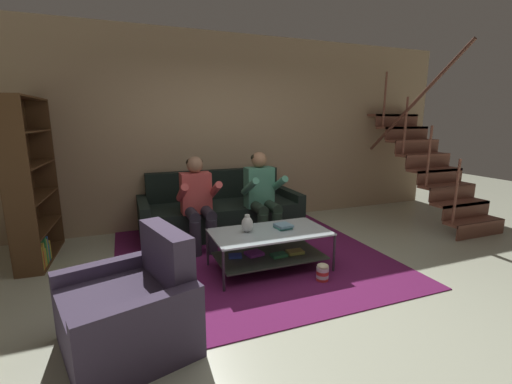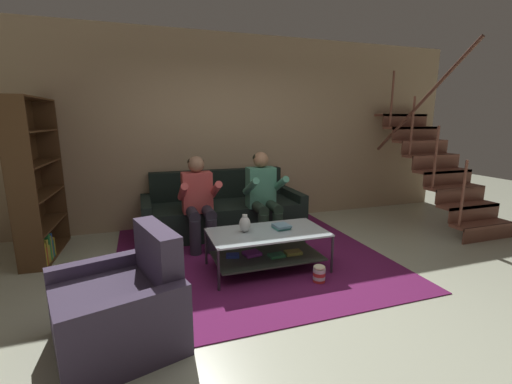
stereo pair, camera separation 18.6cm
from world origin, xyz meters
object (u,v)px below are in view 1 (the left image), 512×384
object	(u,v)px
person_seated_left	(198,199)
armchair	(131,310)
coffee_table	(269,244)
vase	(247,224)
book_stack	(283,226)
popcorn_tub	(322,272)
person_seated_right	(262,193)
bookshelf	(28,194)
couch	(220,212)

from	to	relation	value
person_seated_left	armchair	xyz separation A→B (m)	(-0.88, -1.78, -0.36)
coffee_table	vase	distance (m)	0.34
book_stack	popcorn_tub	distance (m)	0.66
person_seated_right	book_stack	xyz separation A→B (m)	(-0.11, -0.90, -0.19)
book_stack	bookshelf	world-z (taller)	bookshelf
book_stack	popcorn_tub	bearing A→B (deg)	-67.95
coffee_table	couch	bearing A→B (deg)	95.62
couch	armchair	bearing A→B (deg)	-119.42
couch	armchair	size ratio (longest dim) A/B	2.15
vase	popcorn_tub	size ratio (longest dim) A/B	1.03
armchair	popcorn_tub	world-z (taller)	armchair
bookshelf	popcorn_tub	xyz separation A→B (m)	(2.86, -1.69, -0.71)
coffee_table	book_stack	world-z (taller)	book_stack
popcorn_tub	coffee_table	bearing A→B (deg)	129.54
couch	bookshelf	size ratio (longest dim) A/B	1.22
popcorn_tub	bookshelf	bearing A→B (deg)	149.38
couch	person_seated_right	size ratio (longest dim) A/B	1.91
coffee_table	bookshelf	distance (m)	2.80
popcorn_tub	book_stack	bearing A→B (deg)	112.05
coffee_table	popcorn_tub	bearing A→B (deg)	-50.46
coffee_table	popcorn_tub	distance (m)	0.64
coffee_table	bookshelf	bearing A→B (deg)	153.70
coffee_table	armchair	bearing A→B (deg)	-149.87
person_seated_left	coffee_table	size ratio (longest dim) A/B	0.93
couch	person_seated_right	distance (m)	0.79
couch	coffee_table	bearing A→B (deg)	-84.38
person_seated_left	coffee_table	xyz separation A→B (m)	(0.59, -0.93, -0.36)
bookshelf	armchair	bearing A→B (deg)	-64.04
bookshelf	vase	bearing A→B (deg)	-27.36
vase	armchair	bearing A→B (deg)	-143.34
person_seated_left	book_stack	size ratio (longest dim) A/B	5.81
person_seated_left	bookshelf	world-z (taller)	bookshelf
person_seated_left	person_seated_right	world-z (taller)	person_seated_right
person_seated_right	coffee_table	distance (m)	1.05
armchair	coffee_table	bearing A→B (deg)	30.13
couch	person_seated_right	xyz separation A→B (m)	(0.44, -0.55, 0.37)
book_stack	bookshelf	size ratio (longest dim) A/B	0.11
person_seated_left	popcorn_tub	xyz separation A→B (m)	(0.98, -1.41, -0.55)
couch	armchair	world-z (taller)	couch
person_seated_left	couch	bearing A→B (deg)	51.31
person_seated_left	armchair	world-z (taller)	person_seated_left
armchair	vase	bearing A→B (deg)	36.66
coffee_table	popcorn_tub	xyz separation A→B (m)	(0.39, -0.47, -0.19)
coffee_table	armchair	world-z (taller)	armchair
person_seated_right	bookshelf	bearing A→B (deg)	174.14
person_seated_left	person_seated_right	size ratio (longest dim) A/B	0.98
bookshelf	person_seated_left	bearing A→B (deg)	-8.63
person_seated_right	popcorn_tub	world-z (taller)	person_seated_right
couch	bookshelf	world-z (taller)	bookshelf
person_seated_left	coffee_table	world-z (taller)	person_seated_left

